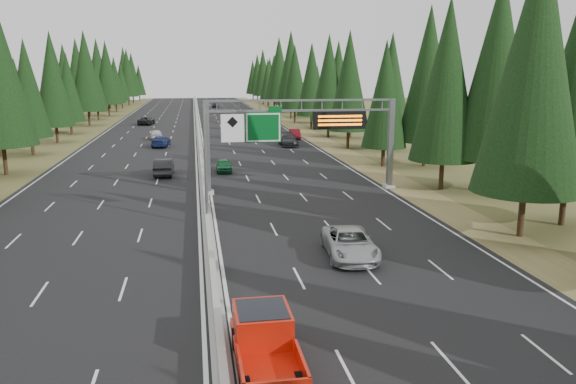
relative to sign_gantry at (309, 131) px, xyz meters
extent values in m
cube|color=black|center=(-8.92, 45.12, -5.23)|extent=(32.00, 260.00, 0.08)
cube|color=olive|center=(8.88, 45.12, -5.24)|extent=(3.60, 260.00, 0.06)
cube|color=brown|center=(-26.72, 45.12, -5.24)|extent=(3.60, 260.00, 0.06)
cube|color=gray|center=(-8.92, 45.12, -5.04)|extent=(0.70, 260.00, 0.30)
cube|color=gray|center=(-8.92, 45.12, -4.64)|extent=(0.30, 260.00, 0.60)
cube|color=slate|center=(-8.57, 0.12, -1.29)|extent=(0.45, 0.45, 7.80)
cube|color=gray|center=(-8.57, 0.12, -5.04)|extent=(0.90, 0.90, 0.30)
cube|color=slate|center=(7.28, 0.12, -1.29)|extent=(0.45, 0.45, 7.80)
cube|color=gray|center=(7.28, 0.12, -5.04)|extent=(0.90, 0.90, 0.30)
cube|color=slate|center=(-0.64, 0.12, 2.53)|extent=(15.85, 0.35, 0.16)
cube|color=slate|center=(-0.64, 0.12, 1.69)|extent=(15.85, 0.35, 0.16)
cube|color=#054C19|center=(-3.92, -0.13, 0.36)|extent=(3.00, 0.10, 2.50)
cube|color=silver|center=(-3.92, -0.19, 0.36)|extent=(2.85, 0.02, 2.35)
cube|color=#054C19|center=(-2.92, -0.13, 1.86)|extent=(1.10, 0.10, 0.45)
cube|color=black|center=(2.58, -0.18, 0.86)|extent=(4.50, 0.40, 1.50)
cube|color=orange|center=(2.58, -0.40, 1.21)|extent=(3.80, 0.02, 0.18)
cube|color=orange|center=(2.58, -0.40, 0.86)|extent=(3.80, 0.02, 0.18)
cube|color=orange|center=(2.58, -0.40, 0.51)|extent=(3.80, 0.02, 0.18)
cylinder|color=slate|center=(-8.92, -9.88, -1.19)|extent=(0.20, 0.20, 8.00)
cube|color=gray|center=(-8.92, -9.88, -5.09)|extent=(0.50, 0.50, 0.20)
cube|color=slate|center=(-7.92, -9.88, 2.41)|extent=(2.00, 0.15, 0.15)
cube|color=silver|center=(-7.12, -10.00, 1.31)|extent=(1.50, 0.06, 1.80)
cylinder|color=black|center=(10.37, -15.43, -3.81)|extent=(0.40, 0.40, 2.92)
cone|color=black|center=(10.37, -15.43, 5.31)|extent=(6.56, 6.56, 15.32)
cylinder|color=black|center=(14.73, -13.31, -4.02)|extent=(0.40, 0.40, 2.50)
cone|color=black|center=(14.73, -13.31, 3.80)|extent=(5.63, 5.63, 13.14)
cylinder|color=black|center=(11.69, -0.92, -3.96)|extent=(0.40, 0.40, 2.62)
cone|color=black|center=(11.69, -0.92, 4.22)|extent=(5.89, 5.89, 13.74)
cylinder|color=black|center=(15.30, -2.53, -3.80)|extent=(0.40, 0.40, 2.93)
cone|color=black|center=(15.30, -2.53, 5.36)|extent=(6.60, 6.60, 15.39)
cylinder|color=black|center=(10.55, 11.33, -4.19)|extent=(0.40, 0.40, 2.16)
cone|color=black|center=(10.55, 11.33, 2.55)|extent=(4.86, 4.86, 11.33)
cylinder|color=black|center=(15.19, 11.15, -3.90)|extent=(0.40, 0.40, 2.73)
cone|color=black|center=(15.19, 11.15, 4.63)|extent=(6.14, 6.14, 14.33)
cylinder|color=black|center=(10.64, 25.89, -4.03)|extent=(0.40, 0.40, 2.48)
cone|color=black|center=(10.64, 25.89, 3.70)|extent=(5.57, 5.57, 13.00)
cylinder|color=black|center=(15.70, 23.92, -4.06)|extent=(0.40, 0.40, 2.42)
cone|color=black|center=(15.70, 23.92, 3.50)|extent=(5.44, 5.44, 12.70)
cylinder|color=black|center=(11.21, 39.59, -4.00)|extent=(0.40, 0.40, 2.53)
cone|color=black|center=(11.21, 39.59, 3.91)|extent=(5.70, 5.70, 13.29)
cylinder|color=black|center=(14.28, 37.82, -4.08)|extent=(0.40, 0.40, 2.37)
cone|color=black|center=(14.28, 37.82, 3.32)|extent=(5.33, 5.33, 12.43)
cylinder|color=black|center=(11.18, 52.32, -4.05)|extent=(0.40, 0.40, 2.43)
cone|color=black|center=(11.18, 52.32, 3.54)|extent=(5.47, 5.47, 12.75)
cylinder|color=black|center=(15.74, 51.40, -4.03)|extent=(0.40, 0.40, 2.48)
cone|color=black|center=(15.74, 51.40, 3.73)|extent=(5.59, 5.59, 13.04)
cylinder|color=black|center=(10.22, 63.76, -4.04)|extent=(0.40, 0.40, 2.45)
cone|color=black|center=(10.22, 63.76, 3.62)|extent=(5.51, 5.51, 12.87)
cylinder|color=black|center=(14.70, 63.64, -4.37)|extent=(0.40, 0.40, 1.80)
cone|color=black|center=(14.70, 63.64, 1.27)|extent=(4.06, 4.06, 9.47)
cylinder|color=black|center=(11.67, 76.66, -3.76)|extent=(0.40, 0.40, 3.01)
cone|color=black|center=(11.67, 76.66, 5.65)|extent=(6.78, 6.78, 15.81)
cylinder|color=black|center=(15.90, 78.67, -4.32)|extent=(0.40, 0.40, 1.90)
cone|color=black|center=(15.90, 78.67, 1.60)|extent=(4.27, 4.27, 9.95)
cylinder|color=black|center=(11.49, 92.68, -3.79)|extent=(0.40, 0.40, 2.95)
cone|color=black|center=(11.49, 92.68, 5.44)|extent=(6.65, 6.65, 15.51)
cylinder|color=black|center=(14.71, 92.90, -4.34)|extent=(0.40, 0.40, 1.85)
cone|color=black|center=(14.71, 92.90, 1.45)|extent=(4.17, 4.17, 9.73)
cylinder|color=black|center=(11.86, 104.42, -4.11)|extent=(0.40, 0.40, 2.32)
cone|color=black|center=(11.86, 104.42, 3.13)|extent=(5.22, 5.22, 12.17)
cylinder|color=black|center=(15.65, 103.41, -4.14)|extent=(0.40, 0.40, 2.26)
cone|color=black|center=(15.65, 103.41, 2.93)|extent=(5.09, 5.09, 11.88)
cylinder|color=black|center=(11.95, 117.28, -4.17)|extent=(0.40, 0.40, 2.20)
cone|color=black|center=(11.95, 117.28, 2.71)|extent=(4.95, 4.95, 11.55)
cylinder|color=black|center=(14.28, 117.04, -4.39)|extent=(0.40, 0.40, 1.77)
cone|color=black|center=(14.28, 117.04, 1.14)|extent=(3.98, 3.98, 9.28)
cylinder|color=black|center=(12.01, 129.41, -3.92)|extent=(0.40, 0.40, 2.70)
cone|color=black|center=(12.01, 129.41, 4.52)|extent=(6.08, 6.08, 14.18)
cylinder|color=black|center=(15.74, 129.61, -4.07)|extent=(0.40, 0.40, 2.40)
cone|color=black|center=(15.74, 129.61, 3.45)|extent=(5.41, 5.41, 12.62)
cylinder|color=black|center=(12.04, 145.21, -4.00)|extent=(0.40, 0.40, 2.54)
cone|color=black|center=(12.04, 145.21, 3.95)|extent=(5.72, 5.72, 13.36)
cylinder|color=black|center=(16.06, 143.70, -4.09)|extent=(0.40, 0.40, 2.37)
cone|color=black|center=(16.06, 143.70, 3.31)|extent=(5.32, 5.32, 12.42)
cylinder|color=black|center=(11.69, 156.51, -4.13)|extent=(0.40, 0.40, 2.27)
cone|color=black|center=(11.69, 156.51, 2.96)|extent=(5.11, 5.11, 11.92)
cylinder|color=black|center=(15.51, 156.26, -4.14)|extent=(0.40, 0.40, 2.26)
cone|color=black|center=(15.51, 156.26, 2.91)|extent=(5.08, 5.08, 11.84)
cylinder|color=black|center=(-28.25, 12.64, -3.77)|extent=(0.40, 0.40, 3.01)
cylinder|color=black|center=(-29.36, 26.77, -4.14)|extent=(0.40, 0.40, 2.26)
cone|color=black|center=(-29.36, 26.77, 2.91)|extent=(5.07, 5.07, 11.84)
cylinder|color=black|center=(-32.92, 26.25, -4.13)|extent=(0.40, 0.40, 2.28)
cylinder|color=black|center=(-29.23, 39.16, -4.06)|extent=(0.40, 0.40, 2.42)
cone|color=black|center=(-29.23, 39.16, 3.49)|extent=(5.44, 5.44, 12.69)
cylinder|color=black|center=(-33.71, 37.61, -4.30)|extent=(0.40, 0.40, 1.93)
cone|color=black|center=(-33.71, 37.61, 1.72)|extent=(4.34, 4.34, 10.12)
cylinder|color=black|center=(-29.52, 50.57, -4.21)|extent=(0.40, 0.40, 2.12)
cone|color=black|center=(-29.52, 50.57, 2.40)|extent=(4.76, 4.76, 11.11)
cylinder|color=black|center=(-32.36, 53.08, -3.93)|extent=(0.40, 0.40, 2.68)
cone|color=black|center=(-32.36, 53.08, 4.43)|extent=(6.02, 6.02, 14.05)
cylinder|color=black|center=(-29.19, 65.36, -3.85)|extent=(0.40, 0.40, 2.83)
cone|color=black|center=(-29.19, 65.36, 5.00)|extent=(6.37, 6.37, 14.87)
cylinder|color=black|center=(-33.01, 65.32, -4.05)|extent=(0.40, 0.40, 2.44)
cone|color=black|center=(-33.01, 65.32, 3.59)|extent=(5.50, 5.50, 12.83)
cylinder|color=black|center=(-29.71, 79.27, -4.31)|extent=(0.40, 0.40, 1.92)
cone|color=black|center=(-29.71, 79.27, 1.71)|extent=(4.33, 4.33, 10.10)
cylinder|color=black|center=(-32.91, 77.05, -3.92)|extent=(0.40, 0.40, 2.70)
cone|color=black|center=(-32.91, 77.05, 4.53)|extent=(6.08, 6.08, 14.19)
cylinder|color=black|center=(-28.84, 89.22, -3.91)|extent=(0.40, 0.40, 2.73)
cone|color=black|center=(-28.84, 89.22, 4.62)|extent=(6.14, 6.14, 14.32)
cylinder|color=black|center=(-33.19, 89.44, -3.99)|extent=(0.40, 0.40, 2.56)
cone|color=black|center=(-33.19, 89.44, 4.00)|extent=(5.75, 5.75, 13.42)
cylinder|color=black|center=(-29.04, 103.59, -4.16)|extent=(0.40, 0.40, 2.22)
cone|color=black|center=(-29.04, 103.59, 2.78)|extent=(4.99, 4.99, 11.65)
cylinder|color=black|center=(-33.32, 105.54, -3.80)|extent=(0.40, 0.40, 2.94)
cone|color=black|center=(-33.32, 105.54, 5.40)|extent=(6.62, 6.62, 15.46)
cylinder|color=black|center=(-29.26, 118.25, -4.24)|extent=(0.40, 0.40, 2.06)
cone|color=black|center=(-29.26, 118.25, 2.19)|extent=(4.63, 4.63, 10.80)
cylinder|color=black|center=(-32.34, 117.02, -4.32)|extent=(0.40, 0.40, 1.89)
cone|color=black|center=(-32.34, 117.02, 1.57)|extent=(4.25, 4.25, 9.91)
cylinder|color=black|center=(-28.88, 131.60, -3.92)|extent=(0.40, 0.40, 2.70)
cone|color=black|center=(-28.88, 131.60, 4.50)|extent=(6.06, 6.06, 14.15)
cylinder|color=black|center=(-32.87, 129.22, -4.32)|extent=(0.40, 0.40, 1.89)
cone|color=black|center=(-32.87, 129.22, 1.59)|extent=(4.26, 4.26, 9.93)
cylinder|color=black|center=(-28.69, 143.00, -3.98)|extent=(0.40, 0.40, 2.57)
cone|color=black|center=(-28.69, 143.00, 4.06)|extent=(5.79, 5.79, 13.51)
cylinder|color=black|center=(-33.81, 144.11, -4.30)|extent=(0.40, 0.40, 1.93)
cone|color=black|center=(-33.81, 144.11, 1.73)|extent=(4.35, 4.35, 10.14)
cylinder|color=black|center=(-27.99, 158.28, -4.27)|extent=(0.40, 0.40, 2.01)
cone|color=black|center=(-27.99, 158.28, 2.00)|extent=(4.51, 4.51, 10.53)
cylinder|color=black|center=(-32.56, 155.74, -3.80)|extent=(0.40, 0.40, 2.93)
cone|color=black|center=(-32.56, 155.74, 5.35)|extent=(6.59, 6.59, 15.39)
imported|color=#A0A1A4|center=(-1.28, -17.61, -4.41)|extent=(3.05, 5.82, 1.56)
cylinder|color=black|center=(-8.29, -27.23, -4.78)|extent=(0.31, 0.83, 0.83)
cylinder|color=black|center=(-6.54, -27.23, -4.78)|extent=(0.31, 0.83, 0.83)
cube|color=red|center=(-7.42, -28.88, -4.62)|extent=(2.06, 5.78, 0.31)
cube|color=red|center=(-7.42, -27.95, -3.90)|extent=(1.96, 2.27, 1.14)
cube|color=black|center=(-7.42, -27.95, -3.59)|extent=(1.76, 1.96, 0.57)
cube|color=red|center=(-8.40, -30.43, -4.26)|extent=(0.10, 2.48, 0.62)
cube|color=red|center=(-6.44, -30.43, -4.26)|extent=(0.10, 2.48, 0.62)
imported|color=#155F32|center=(-6.69, 10.71, -4.54)|extent=(1.63, 3.86, 1.31)
imported|color=#5B0D14|center=(5.58, 37.87, -4.47)|extent=(1.89, 4.49, 1.44)
imported|color=black|center=(3.19, 29.76, -4.37)|extent=(2.31, 5.67, 1.64)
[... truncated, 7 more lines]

